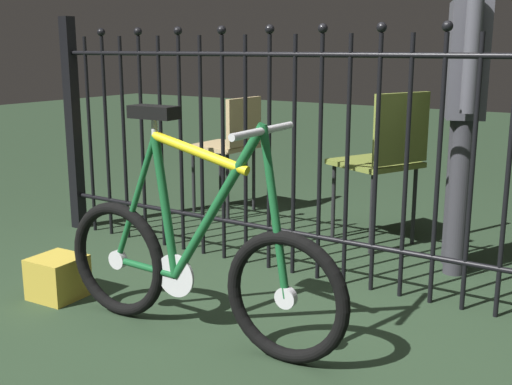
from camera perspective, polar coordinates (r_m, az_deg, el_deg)
The scene contains 7 objects.
ground_plane at distance 2.57m, azimuth -1.08°, elevation -13.34°, with size 20.00×20.00×0.00m, color #233623.
iron_fence at distance 3.06m, azimuth 6.63°, elevation 3.78°, with size 3.72×0.07×1.32m.
bicycle at distance 2.53m, azimuth -5.53°, elevation -6.26°, with size 1.32×0.40×0.92m.
chair_olive at distance 3.71m, azimuth 11.51°, elevation 3.48°, with size 0.55×0.55×0.89m.
chair_tan at distance 4.40m, azimuth -2.21°, elevation 4.63°, with size 0.40×0.39×0.81m.
person_visitor at distance 3.36m, azimuth 18.18°, elevation 8.84°, with size 0.27×0.45×1.58m.
display_crate at distance 3.11m, azimuth -17.28°, elevation -7.25°, with size 0.22×0.22×0.19m, color #B29933.
Camera 1 is at (1.29, -1.91, 1.14)m, focal length 44.77 mm.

